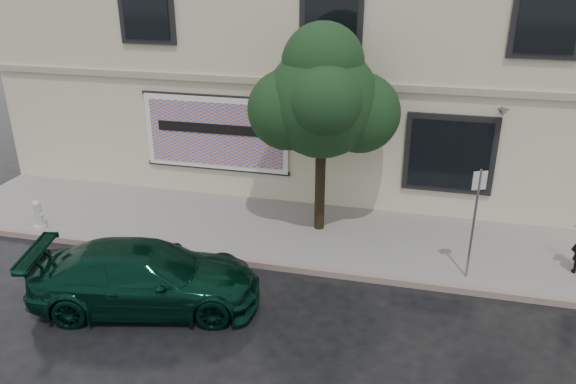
# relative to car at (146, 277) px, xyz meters

# --- Properties ---
(ground) EXTENTS (90.00, 90.00, 0.00)m
(ground) POSITION_rel_car_xyz_m (2.76, 0.50, -0.67)
(ground) COLOR black
(ground) RESTS_ON ground
(sidewalk) EXTENTS (20.00, 3.50, 0.15)m
(sidewalk) POSITION_rel_car_xyz_m (2.76, 3.75, -0.60)
(sidewalk) COLOR gray
(sidewalk) RESTS_ON ground
(curb) EXTENTS (20.00, 0.18, 0.16)m
(curb) POSITION_rel_car_xyz_m (2.76, 2.00, -0.60)
(curb) COLOR gray
(curb) RESTS_ON ground
(building) EXTENTS (20.00, 8.12, 7.00)m
(building) POSITION_rel_car_xyz_m (2.76, 9.50, 2.83)
(building) COLOR beige
(building) RESTS_ON ground
(billboard) EXTENTS (4.30, 0.16, 2.20)m
(billboard) POSITION_rel_car_xyz_m (-0.44, 5.42, 1.38)
(billboard) COLOR white
(billboard) RESTS_ON ground
(car) EXTENTS (4.96, 3.03, 1.34)m
(car) POSITION_rel_car_xyz_m (0.00, 0.00, 0.00)
(car) COLOR black
(car) RESTS_ON ground
(street_tree) EXTENTS (2.70, 2.70, 4.69)m
(street_tree) POSITION_rel_car_xyz_m (2.83, 4.04, 2.80)
(street_tree) COLOR black
(street_tree) RESTS_ON sidewalk
(fire_hydrant) EXTENTS (0.32, 0.30, 0.78)m
(fire_hydrant) POSITION_rel_car_xyz_m (-4.22, 2.30, -0.14)
(fire_hydrant) COLOR silver
(fire_hydrant) RESTS_ON sidewalk
(sign_pole) EXTENTS (0.29, 0.14, 2.52)m
(sign_pole) POSITION_rel_car_xyz_m (6.44, 2.46, 1.00)
(sign_pole) COLOR gray
(sign_pole) RESTS_ON sidewalk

